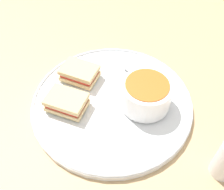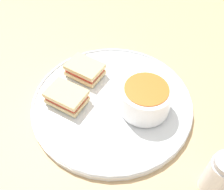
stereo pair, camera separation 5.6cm
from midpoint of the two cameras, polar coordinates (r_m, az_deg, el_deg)
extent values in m
plane|color=tan|center=(0.59, -2.73, -2.33)|extent=(2.40, 2.40, 0.00)
cylinder|color=white|center=(0.58, -2.75, -1.91)|extent=(0.35, 0.35, 0.01)
torus|color=white|center=(0.58, -2.79, -1.39)|extent=(0.35, 0.35, 0.01)
cylinder|color=white|center=(0.57, 4.34, -1.77)|extent=(0.06, 0.06, 0.01)
cylinder|color=white|center=(0.55, 4.51, -0.04)|extent=(0.11, 0.11, 0.06)
cylinder|color=orange|center=(0.53, 4.69, 1.96)|extent=(0.09, 0.09, 0.01)
cube|color=silver|center=(0.62, 5.86, 3.15)|extent=(0.09, 0.04, 0.00)
ellipsoid|color=silver|center=(0.64, 1.32, 5.86)|extent=(0.04, 0.04, 0.01)
cube|color=#DBBC7F|center=(0.63, -9.55, 4.01)|extent=(0.09, 0.07, 0.01)
cube|color=#B72D23|center=(0.62, -9.67, 4.65)|extent=(0.08, 0.06, 0.01)
cube|color=#DBBC7F|center=(0.61, -9.79, 5.30)|extent=(0.09, 0.07, 0.01)
cube|color=#DBBC7F|center=(0.57, -12.52, -2.29)|extent=(0.09, 0.07, 0.01)
cube|color=#B72D23|center=(0.57, -12.69, -1.68)|extent=(0.08, 0.06, 0.01)
cube|color=#DBBC7F|center=(0.56, -12.86, -1.05)|extent=(0.09, 0.07, 0.01)
camera|label=1|loc=(0.03, -92.87, -3.39)|focal=42.00mm
camera|label=2|loc=(0.03, 87.13, 3.39)|focal=42.00mm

